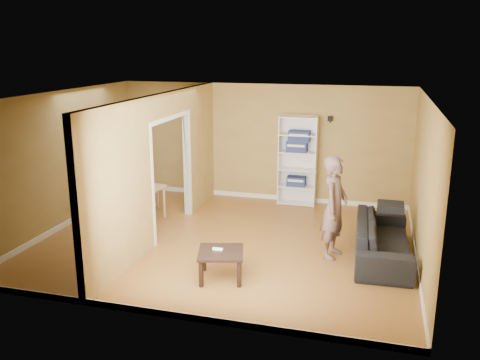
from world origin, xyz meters
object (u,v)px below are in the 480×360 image
(bookshelf, at_px, (298,160))
(chair_near, at_px, (119,206))
(chair_far, at_px, (149,189))
(chair_left, at_px, (102,195))
(sofa, at_px, (383,233))
(dining_table, at_px, (133,190))
(coffee_table, at_px, (221,255))
(person, at_px, (335,199))

(bookshelf, height_order, chair_near, bookshelf)
(bookshelf, distance_m, chair_far, 3.28)
(chair_left, bearing_deg, bookshelf, 135.73)
(sofa, bearing_deg, dining_table, 80.11)
(coffee_table, bearing_deg, chair_left, 146.45)
(person, relative_size, chair_far, 2.24)
(sofa, bearing_deg, chair_near, 86.83)
(chair_left, bearing_deg, dining_table, 107.30)
(sofa, relative_size, coffee_table, 3.35)
(person, xyz_separation_m, bookshelf, (-1.04, 2.77, -0.03))
(dining_table, bearing_deg, chair_near, -92.58)
(sofa, bearing_deg, chair_far, 72.66)
(bookshelf, bearing_deg, person, -69.35)
(person, distance_m, bookshelf, 2.96)
(chair_near, relative_size, chair_far, 1.02)
(bookshelf, relative_size, coffee_table, 2.94)
(sofa, xyz_separation_m, chair_left, (-5.57, 0.68, 0.02))
(bookshelf, relative_size, chair_far, 2.18)
(sofa, relative_size, chair_far, 2.48)
(chair_near, distance_m, chair_far, 1.22)
(chair_near, bearing_deg, coffee_table, -28.55)
(person, height_order, coffee_table, person)
(bookshelf, xyz_separation_m, chair_near, (-3.02, -2.51, -0.52))
(person, distance_m, chair_near, 4.11)
(sofa, distance_m, coffee_table, 2.76)
(sofa, height_order, chair_near, chair_near)
(sofa, relative_size, person, 1.11)
(coffee_table, bearing_deg, dining_table, 139.61)
(sofa, distance_m, person, 1.00)
(chair_left, distance_m, chair_near, 0.92)
(coffee_table, relative_size, chair_left, 0.74)
(dining_table, distance_m, chair_far, 0.67)
(bookshelf, bearing_deg, sofa, -54.80)
(bookshelf, bearing_deg, chair_far, -156.47)
(sofa, xyz_separation_m, bookshelf, (-1.84, 2.61, 0.55))
(person, relative_size, chair_near, 2.20)
(coffee_table, relative_size, chair_far, 0.74)
(person, distance_m, dining_table, 4.15)
(coffee_table, height_order, chair_far, chair_far)
(bookshelf, xyz_separation_m, chair_far, (-2.97, -1.29, -0.53))
(bookshelf, relative_size, chair_near, 2.14)
(person, relative_size, bookshelf, 1.03)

